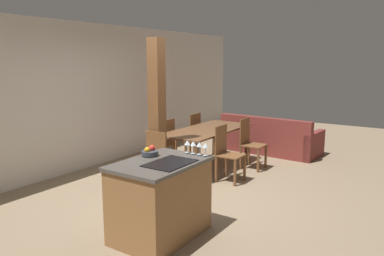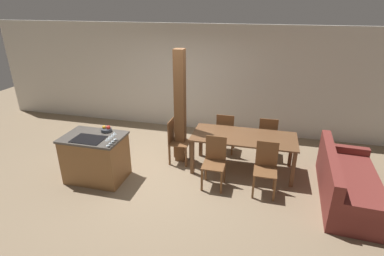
% 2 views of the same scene
% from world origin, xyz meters
% --- Properties ---
extents(ground_plane, '(16.00, 16.00, 0.00)m').
position_xyz_m(ground_plane, '(0.00, 0.00, 0.00)').
color(ground_plane, '#847056').
extents(wall_back, '(11.20, 0.08, 2.70)m').
position_xyz_m(wall_back, '(0.00, 2.46, 1.35)').
color(wall_back, silver).
rests_on(wall_back, ground_plane).
extents(kitchen_island, '(1.11, 0.77, 0.91)m').
position_xyz_m(kitchen_island, '(-1.11, -0.50, 0.45)').
color(kitchen_island, olive).
rests_on(kitchen_island, ground_plane).
extents(fruit_bowl, '(0.20, 0.20, 0.11)m').
position_xyz_m(fruit_bowl, '(-0.97, -0.24, 0.94)').
color(fruit_bowl, '#383D47').
rests_on(fruit_bowl, kitchen_island).
extents(wine_glass_near, '(0.07, 0.07, 0.15)m').
position_xyz_m(wine_glass_near, '(-0.63, -0.81, 1.03)').
color(wine_glass_near, silver).
rests_on(wine_glass_near, kitchen_island).
extents(wine_glass_middle, '(0.07, 0.07, 0.15)m').
position_xyz_m(wine_glass_middle, '(-0.63, -0.72, 1.03)').
color(wine_glass_middle, silver).
rests_on(wine_glass_middle, kitchen_island).
extents(wine_glass_far, '(0.07, 0.07, 0.15)m').
position_xyz_m(wine_glass_far, '(-0.63, -0.64, 1.03)').
color(wine_glass_far, silver).
rests_on(wine_glass_far, kitchen_island).
extents(wine_glass_end, '(0.07, 0.07, 0.15)m').
position_xyz_m(wine_glass_end, '(-0.63, -0.55, 1.03)').
color(wine_glass_end, silver).
rests_on(wine_glass_end, kitchen_island).
extents(dining_table, '(2.02, 0.89, 0.75)m').
position_xyz_m(dining_table, '(1.57, 0.51, 0.66)').
color(dining_table, brown).
rests_on(dining_table, ground_plane).
extents(dining_chair_near_left, '(0.40, 0.40, 0.94)m').
position_xyz_m(dining_chair_near_left, '(1.12, -0.16, 0.49)').
color(dining_chair_near_left, brown).
rests_on(dining_chair_near_left, ground_plane).
extents(dining_chair_near_right, '(0.40, 0.40, 0.94)m').
position_xyz_m(dining_chair_near_right, '(2.03, -0.16, 0.49)').
color(dining_chair_near_right, brown).
rests_on(dining_chair_near_right, ground_plane).
extents(dining_chair_far_left, '(0.40, 0.40, 0.94)m').
position_xyz_m(dining_chair_far_left, '(1.12, 1.18, 0.49)').
color(dining_chair_far_left, brown).
rests_on(dining_chair_far_left, ground_plane).
extents(dining_chair_far_right, '(0.40, 0.40, 0.94)m').
position_xyz_m(dining_chair_far_right, '(2.03, 1.18, 0.49)').
color(dining_chair_far_right, brown).
rests_on(dining_chair_far_right, ground_plane).
extents(dining_chair_head_end, '(0.40, 0.40, 0.94)m').
position_xyz_m(dining_chair_head_end, '(0.18, 0.51, 0.49)').
color(dining_chair_head_end, brown).
rests_on(dining_chair_head_end, ground_plane).
extents(couch, '(1.02, 2.13, 0.82)m').
position_xyz_m(couch, '(3.41, -0.01, 0.27)').
color(couch, maroon).
rests_on(couch, ground_plane).
extents(timber_post, '(0.20, 0.20, 2.36)m').
position_xyz_m(timber_post, '(0.24, 0.62, 1.18)').
color(timber_post, brown).
rests_on(timber_post, ground_plane).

